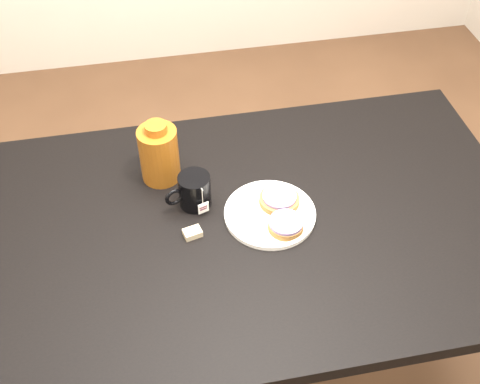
{
  "coord_description": "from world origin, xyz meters",
  "views": [
    {
      "loc": [
        -0.26,
        -1.02,
        1.92
      ],
      "look_at": [
        -0.05,
        0.05,
        0.81
      ],
      "focal_mm": 45.0,
      "sensor_mm": 36.0,
      "label": 1
    }
  ],
  "objects_px": {
    "table": "(261,240)",
    "bagel_front": "(286,225)",
    "plate": "(270,213)",
    "bagel_back": "(279,199)",
    "bagel_package": "(159,154)",
    "teabag_pouch": "(193,233)",
    "mug": "(194,191)"
  },
  "relations": [
    {
      "from": "table",
      "to": "plate",
      "type": "xyz_separation_m",
      "value": [
        0.02,
        0.01,
        0.09
      ]
    },
    {
      "from": "bagel_package",
      "to": "bagel_front",
      "type": "bearing_deg",
      "value": -42.61
    },
    {
      "from": "bagel_back",
      "to": "bagel_front",
      "type": "relative_size",
      "value": 1.31
    },
    {
      "from": "plate",
      "to": "bagel_back",
      "type": "bearing_deg",
      "value": 43.42
    },
    {
      "from": "plate",
      "to": "mug",
      "type": "height_order",
      "value": "mug"
    },
    {
      "from": "bagel_back",
      "to": "bagel_package",
      "type": "distance_m",
      "value": 0.35
    },
    {
      "from": "mug",
      "to": "bagel_package",
      "type": "relative_size",
      "value": 0.74
    },
    {
      "from": "table",
      "to": "bagel_package",
      "type": "xyz_separation_m",
      "value": [
        -0.24,
        0.21,
        0.17
      ]
    },
    {
      "from": "table",
      "to": "plate",
      "type": "relative_size",
      "value": 5.83
    },
    {
      "from": "mug",
      "to": "bagel_package",
      "type": "xyz_separation_m",
      "value": [
        -0.08,
        0.12,
        0.04
      ]
    },
    {
      "from": "table",
      "to": "bagel_back",
      "type": "height_order",
      "value": "bagel_back"
    },
    {
      "from": "table",
      "to": "mug",
      "type": "bearing_deg",
      "value": 151.35
    },
    {
      "from": "mug",
      "to": "teabag_pouch",
      "type": "distance_m",
      "value": 0.12
    },
    {
      "from": "bagel_front",
      "to": "bagel_package",
      "type": "xyz_separation_m",
      "value": [
        -0.29,
        0.27,
        0.06
      ]
    },
    {
      "from": "mug",
      "to": "teabag_pouch",
      "type": "height_order",
      "value": "mug"
    },
    {
      "from": "bagel_back",
      "to": "mug",
      "type": "relative_size",
      "value": 1.02
    },
    {
      "from": "table",
      "to": "plate",
      "type": "height_order",
      "value": "plate"
    },
    {
      "from": "table",
      "to": "bagel_front",
      "type": "distance_m",
      "value": 0.13
    },
    {
      "from": "bagel_package",
      "to": "table",
      "type": "bearing_deg",
      "value": -41.47
    },
    {
      "from": "mug",
      "to": "bagel_package",
      "type": "distance_m",
      "value": 0.15
    },
    {
      "from": "bagel_front",
      "to": "bagel_package",
      "type": "height_order",
      "value": "bagel_package"
    },
    {
      "from": "bagel_front",
      "to": "teabag_pouch",
      "type": "height_order",
      "value": "bagel_front"
    },
    {
      "from": "table",
      "to": "bagel_package",
      "type": "relative_size",
      "value": 7.59
    },
    {
      "from": "bagel_front",
      "to": "bagel_back",
      "type": "bearing_deg",
      "value": 86.53
    },
    {
      "from": "teabag_pouch",
      "to": "bagel_front",
      "type": "bearing_deg",
      "value": -8.07
    },
    {
      "from": "plate",
      "to": "teabag_pouch",
      "type": "bearing_deg",
      "value": -172.24
    },
    {
      "from": "plate",
      "to": "bagel_front",
      "type": "relative_size",
      "value": 2.28
    },
    {
      "from": "plate",
      "to": "bagel_back",
      "type": "height_order",
      "value": "bagel_back"
    },
    {
      "from": "table",
      "to": "bagel_package",
      "type": "bearing_deg",
      "value": 138.53
    },
    {
      "from": "plate",
      "to": "bagel_front",
      "type": "distance_m",
      "value": 0.07
    },
    {
      "from": "bagel_back",
      "to": "bagel_front",
      "type": "xyz_separation_m",
      "value": [
        -0.01,
        -0.09,
        0.0
      ]
    },
    {
      "from": "plate",
      "to": "bagel_back",
      "type": "distance_m",
      "value": 0.05
    }
  ]
}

